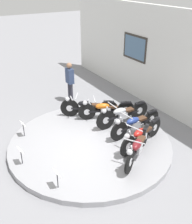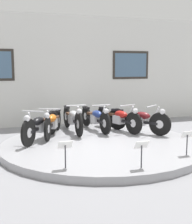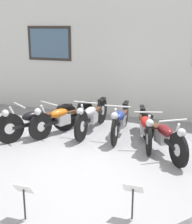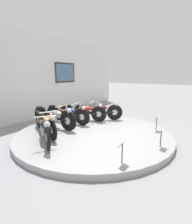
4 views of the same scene
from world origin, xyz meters
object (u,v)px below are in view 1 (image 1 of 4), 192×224
Objects in this scene: motorcycle_orange at (105,109)px; motorcycle_silver at (122,114)px; info_placard_front_centre at (21,152)px; info_placard_front_right at (57,175)px; motorcycle_blue at (135,123)px; motorcycle_maroon at (138,146)px; motorcycle_black at (88,107)px; info_placard_front_left at (23,126)px; motorcycle_red at (141,135)px; visitor_standing at (70,80)px.

motorcycle_silver is (0.62, 0.26, 0.03)m from motorcycle_orange.
info_placard_front_centre is 1.37m from info_placard_front_right.
motorcycle_maroon reaches higher than motorcycle_blue.
motorcycle_silver is 1.03× the size of motorcycle_blue.
motorcycle_black is 1.84m from motorcycle_blue.
motorcycle_maroon is 3.50m from info_placard_front_left.
motorcycle_orange reaches higher than info_placard_front_right.
info_placard_front_right is at bearing -61.54° from motorcycle_silver.
info_placard_front_centre is (0.95, -3.20, -0.00)m from motorcycle_orange.
motorcycle_black is 2.35m from motorcycle_red.
motorcycle_black is 2.71m from motorcycle_maroon.
motorcycle_orange is 1.08× the size of motorcycle_maroon.
motorcycle_black is at bearing 91.64° from info_placard_front_left.
motorcycle_silver is 3.93× the size of info_placard_front_centre.
motorcycle_red reaches higher than motorcycle_orange.
info_placard_front_centre is at bearing -63.70° from motorcycle_black.
motorcycle_black is 3.06m from info_placard_front_centre.
motorcycle_red is 1.13× the size of motorcycle_maroon.
info_placard_front_centre is at bearing -73.41° from motorcycle_orange.
visitor_standing is (-4.45, 2.49, 0.38)m from info_placard_front_right.
motorcycle_black reaches higher than motorcycle_red.
motorcycle_red is at bearing 11.11° from motorcycle_black.
motorcycle_red is at bearing 73.49° from info_placard_front_centre.
motorcycle_orange reaches higher than info_placard_front_centre.
motorcycle_blue is at bearing 107.60° from info_placard_front_right.
info_placard_front_left is (-2.24, -2.74, -0.01)m from motorcycle_red.
info_placard_front_left is at bearing -129.22° from motorcycle_red.
visitor_standing reaches higher than motorcycle_blue.
motorcycle_maroon is 3.27× the size of info_placard_front_right.
motorcycle_red is 3.54m from info_placard_front_left.
info_placard_front_right is 0.32× the size of visitor_standing.
visitor_standing is at bearing 173.56° from motorcycle_black.
info_placard_front_right is (1.29, 0.45, 0.00)m from info_placard_front_centre.
motorcycle_blue is 0.66m from motorcycle_red.
motorcycle_orange is 0.96× the size of motorcycle_red.
motorcycle_black is 3.28× the size of info_placard_front_right.
info_placard_front_right is at bearing -50.72° from motorcycle_orange.
motorcycle_orange is at bearing -168.82° from motorcycle_blue.
info_placard_front_right is (0.95, -3.00, -0.01)m from motorcycle_blue.
info_placard_front_centre is (-1.36, -2.74, -0.01)m from motorcycle_maroon.
motorcycle_silver is 1.84m from motorcycle_maroon.
motorcycle_orange is 0.92× the size of motorcycle_blue.
motorcycle_red is (2.30, 0.45, -0.02)m from motorcycle_black.
info_placard_front_centre is 0.32× the size of visitor_standing.
motorcycle_blue is at bearing 84.39° from info_placard_front_centre.
motorcycle_red reaches higher than info_placard_front_centre.
motorcycle_silver is 1.20× the size of motorcycle_maroon.
motorcycle_black is at bearing -6.44° from visitor_standing.
visitor_standing reaches higher than info_placard_front_right.
motorcycle_orange is 3.55m from info_placard_front_right.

